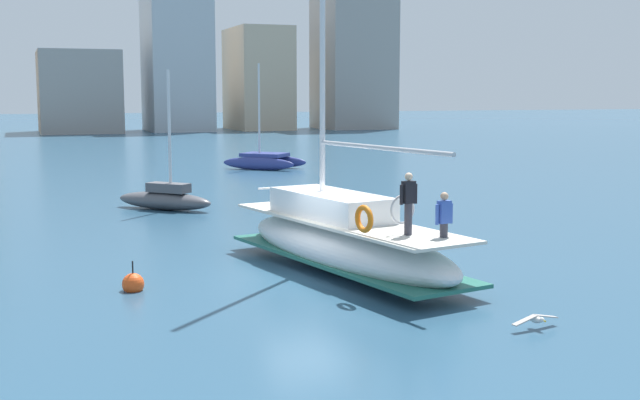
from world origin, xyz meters
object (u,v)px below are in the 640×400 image
moored_catamaran (265,160)px  seagull (536,319)px  moored_sloop_far (165,198)px  main_sailboat (343,239)px  mooring_buoy (133,284)px

moored_catamaran → seagull: (-5.36, -38.26, -0.37)m
moored_sloop_far → moored_catamaran: size_ratio=0.86×
main_sailboat → moored_catamaran: (7.06, 31.49, -0.32)m
seagull → moored_catamaran: bearing=82.0°
seagull → mooring_buoy: (-7.59, 6.50, -0.05)m
moored_sloop_far → mooring_buoy: 14.84m
moored_sloop_far → moored_catamaran: bearing=60.8°
main_sailboat → mooring_buoy: bearing=-177.4°
moored_sloop_far → mooring_buoy: size_ratio=6.82×
moored_sloop_far → moored_catamaran: moored_catamaran is taller
moored_catamaran → mooring_buoy: 34.30m
moored_catamaran → mooring_buoy: (-12.95, -31.76, -0.42)m
main_sailboat → mooring_buoy: (-5.90, -0.27, -0.74)m
main_sailboat → seagull: bearing=-75.9°
main_sailboat → seagull: size_ratio=10.76×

